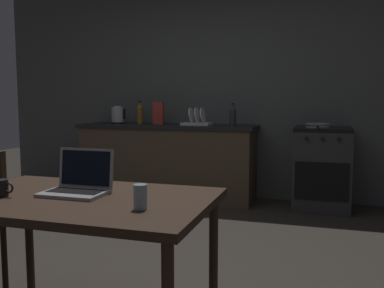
# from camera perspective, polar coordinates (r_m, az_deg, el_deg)

# --- Properties ---
(ground_plane) EXTENTS (12.00, 12.00, 0.00)m
(ground_plane) POSITION_cam_1_polar(r_m,az_deg,el_deg) (3.32, -7.43, -15.34)
(ground_plane) COLOR #2D2823
(back_wall) EXTENTS (6.40, 0.10, 2.84)m
(back_wall) POSITION_cam_1_polar(r_m,az_deg,el_deg) (5.28, 6.21, 8.26)
(back_wall) COLOR #4D5050
(back_wall) RESTS_ON ground_plane
(kitchen_counter) EXTENTS (2.16, 0.64, 0.90)m
(kitchen_counter) POSITION_cam_1_polar(r_m,az_deg,el_deg) (5.21, -3.27, -2.31)
(kitchen_counter) COLOR #4C3D2D
(kitchen_counter) RESTS_ON ground_plane
(stove_oven) EXTENTS (0.60, 0.62, 0.90)m
(stove_oven) POSITION_cam_1_polar(r_m,az_deg,el_deg) (4.89, 17.03, -3.14)
(stove_oven) COLOR #2D2D30
(stove_oven) RESTS_ON ground_plane
(dining_table) EXTENTS (1.33, 0.85, 0.72)m
(dining_table) POSITION_cam_1_polar(r_m,az_deg,el_deg) (2.24, -14.77, -8.54)
(dining_table) COLOR #332319
(dining_table) RESTS_ON ground_plane
(laptop) EXTENTS (0.32, 0.25, 0.23)m
(laptop) POSITION_cam_1_polar(r_m,az_deg,el_deg) (2.29, -15.06, -5.30)
(laptop) COLOR #99999E
(laptop) RESTS_ON dining_table
(electric_kettle) EXTENTS (0.18, 0.16, 0.22)m
(electric_kettle) POSITION_cam_1_polar(r_m,az_deg,el_deg) (5.43, -9.94, 3.83)
(electric_kettle) COLOR black
(electric_kettle) RESTS_ON kitchen_counter
(bottle) EXTENTS (0.08, 0.08, 0.26)m
(bottle) POSITION_cam_1_polar(r_m,az_deg,el_deg) (4.89, 5.50, 3.87)
(bottle) COLOR #2D2D33
(bottle) RESTS_ON kitchen_counter
(frying_pan) EXTENTS (0.28, 0.45, 0.05)m
(frying_pan) POSITION_cam_1_polar(r_m,az_deg,el_deg) (4.82, 16.55, 2.44)
(frying_pan) COLOR gray
(frying_pan) RESTS_ON stove_oven
(coffee_mug) EXTENTS (0.11, 0.07, 0.09)m
(coffee_mug) POSITION_cam_1_polar(r_m,az_deg,el_deg) (2.35, -24.21, -5.42)
(coffee_mug) COLOR black
(coffee_mug) RESTS_ON dining_table
(drinking_glass) EXTENTS (0.06, 0.06, 0.11)m
(drinking_glass) POSITION_cam_1_polar(r_m,az_deg,el_deg) (1.91, -6.96, -7.06)
(drinking_glass) COLOR #99B7C6
(drinking_glass) RESTS_ON dining_table
(cereal_box) EXTENTS (0.13, 0.05, 0.27)m
(cereal_box) POSITION_cam_1_polar(r_m,az_deg,el_deg) (5.22, -4.55, 4.16)
(cereal_box) COLOR #B2382D
(cereal_box) RESTS_ON kitchen_counter
(dish_rack) EXTENTS (0.34, 0.26, 0.21)m
(dish_rack) POSITION_cam_1_polar(r_m,az_deg,el_deg) (5.04, 0.68, 3.10)
(dish_rack) COLOR silver
(dish_rack) RESTS_ON kitchen_counter
(bottle_b) EXTENTS (0.07, 0.07, 0.28)m
(bottle_b) POSITION_cam_1_polar(r_m,az_deg,el_deg) (5.38, -7.03, 4.16)
(bottle_b) COLOR #8C601E
(bottle_b) RESTS_ON kitchen_counter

